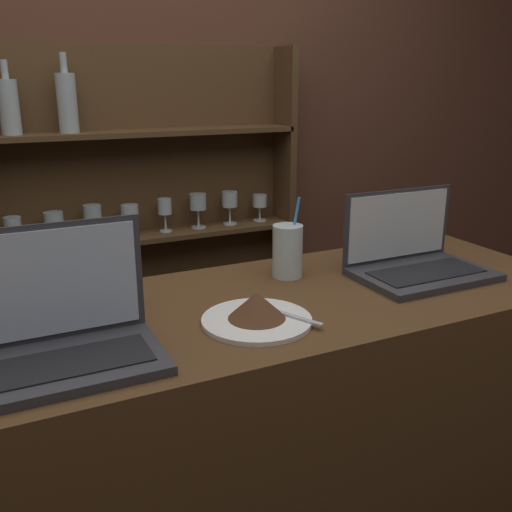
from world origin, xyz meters
name	(u,v)px	position (x,y,z in m)	size (l,w,h in m)	color
bar_counter	(252,495)	(0.00, 0.28, 0.52)	(1.64, 0.56, 1.04)	#4C3019
back_wall	(116,124)	(0.00, 1.53, 1.35)	(7.00, 0.06, 2.70)	brown
back_shelf	(144,244)	(0.07, 1.45, 0.87)	(1.27, 0.18, 1.65)	brown
laptop_near	(63,332)	(-0.41, 0.18, 1.09)	(0.32, 0.21, 0.24)	#333338
laptop_far	(415,257)	(0.47, 0.28, 1.08)	(0.34, 0.23, 0.21)	#333338
cake_plate	(257,311)	(-0.04, 0.18, 1.06)	(0.23, 0.23, 0.07)	white
water_glass	(288,251)	(0.16, 0.41, 1.10)	(0.08, 0.08, 0.20)	silver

